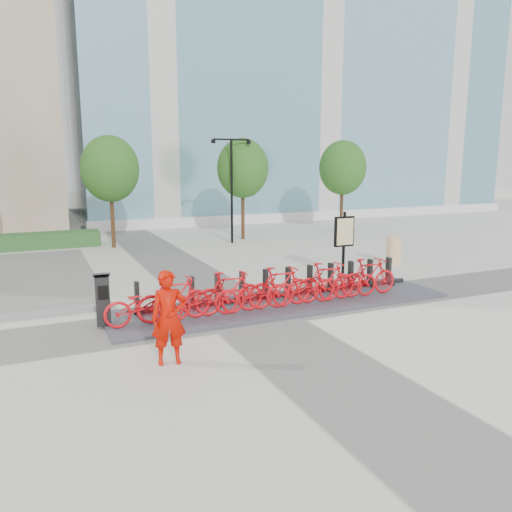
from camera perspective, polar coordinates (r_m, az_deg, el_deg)
name	(u,v)px	position (r m, az deg, el deg)	size (l,w,h in m)	color
ground	(245,314)	(13.09, -1.30, -6.61)	(120.00, 120.00, 0.00)	silver
glass_building	(278,59)	(42.77, 2.55, 21.57)	(32.00, 16.00, 24.00)	#3F707F
hedge_b	(31,241)	(24.97, -24.33, 1.56)	(6.00, 1.20, 0.70)	#255125
tree_1	(110,169)	(23.76, -16.36, 9.51)	(2.60, 2.60, 5.10)	#361F13
tree_2	(243,168)	(25.50, -1.54, 9.98)	(2.60, 2.60, 5.10)	#361F13
tree_3	(343,168)	(28.37, 9.88, 9.90)	(2.60, 2.60, 5.10)	#361F13
streetlamp	(232,178)	(24.21, -2.81, 8.86)	(2.00, 0.20, 5.00)	black
dock_pad	(284,304)	(13.87, 3.18, -5.46)	(9.60, 2.40, 0.08)	#43434D
dock_rail_posts	(278,283)	(14.19, 2.53, -3.14)	(8.02, 0.50, 0.85)	black
bike_0	(144,304)	(12.15, -12.63, -5.40)	(0.66, 1.90, 1.00)	red
bike_1	(174,299)	(12.29, -9.34, -4.83)	(0.52, 1.85, 1.11)	red
bike_2	(202,298)	(12.49, -6.14, -4.75)	(0.66, 1.90, 1.00)	red
bike_3	(229,292)	(12.71, -3.05, -4.17)	(0.52, 1.85, 1.11)	red
bike_4	(255,292)	(13.00, -0.08, -4.08)	(0.66, 1.90, 1.00)	red
bike_5	(280,287)	(13.28, 2.76, -3.52)	(0.52, 1.85, 1.11)	red
bike_6	(304,286)	(13.63, 5.46, -3.43)	(0.66, 1.90, 1.00)	red
bike_7	(326,281)	(13.98, 8.03, -2.90)	(0.52, 1.85, 1.11)	red
bike_8	(348,281)	(14.38, 10.45, -2.81)	(0.66, 1.90, 1.00)	red
bike_9	(369,277)	(14.78, 12.76, -2.31)	(0.52, 1.85, 1.11)	red
kiosk	(103,299)	(12.37, -17.11, -4.76)	(0.43, 0.37, 1.29)	black
worker_red	(169,318)	(9.86, -9.93, -6.96)	(0.68, 0.45, 1.86)	#BA0C00
construction_barrel	(394,250)	(19.95, 15.47, 0.61)	(0.56, 0.56, 1.08)	orange
map_sign	(344,234)	(17.14, 10.04, 2.45)	(0.74, 0.14, 2.25)	black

